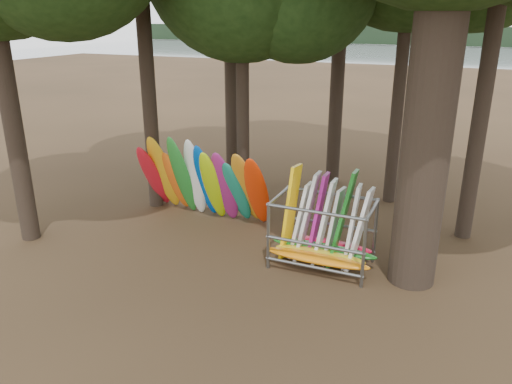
% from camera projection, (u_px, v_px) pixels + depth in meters
% --- Properties ---
extents(ground, '(120.00, 120.00, 0.00)m').
position_uv_depth(ground, '(260.00, 257.00, 14.40)').
color(ground, '#47331E').
rests_on(ground, ground).
extents(lake, '(160.00, 160.00, 0.00)m').
position_uv_depth(lake, '(437.00, 67.00, 66.19)').
color(lake, gray).
rests_on(lake, ground).
extents(far_shore, '(160.00, 4.00, 4.00)m').
position_uv_depth(far_shore, '(458.00, 36.00, 108.66)').
color(far_shore, black).
rests_on(far_shore, ground).
extents(kayak_row, '(4.88, 2.09, 3.11)m').
position_uv_depth(kayak_row, '(204.00, 183.00, 16.59)').
color(kayak_row, red).
rests_on(kayak_row, ground).
extents(storage_rack, '(3.03, 1.54, 2.82)m').
position_uv_depth(storage_rack, '(322.00, 235.00, 13.67)').
color(storage_rack, slate).
rests_on(storage_rack, ground).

